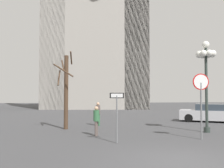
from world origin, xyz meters
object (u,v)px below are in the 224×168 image
(pedestrian_walking, at_px, (98,112))
(pedestrian_standing, at_px, (96,118))
(one_way_arrow_sign, at_px, (117,111))
(bare_tree, at_px, (66,90))
(stop_sign, at_px, (201,93))
(parked_car_near_silver, at_px, (210,113))
(street_lamp, at_px, (206,63))
(cathedral, at_px, (96,36))

(pedestrian_walking, relative_size, pedestrian_standing, 1.05)
(one_way_arrow_sign, height_order, pedestrian_standing, one_way_arrow_sign)
(bare_tree, distance_m, pedestrian_standing, 3.67)
(stop_sign, relative_size, parked_car_near_silver, 0.66)
(bare_tree, xyz_separation_m, pedestrian_standing, (1.79, -2.80, -1.56))
(pedestrian_walking, bearing_deg, parked_car_near_silver, 9.26)
(stop_sign, height_order, one_way_arrow_sign, stop_sign)
(one_way_arrow_sign, relative_size, pedestrian_walking, 1.38)
(street_lamp, distance_m, bare_tree, 8.69)
(stop_sign, relative_size, one_way_arrow_sign, 1.42)
(pedestrian_walking, bearing_deg, stop_sign, -52.00)
(one_way_arrow_sign, distance_m, parked_car_near_silver, 11.81)
(stop_sign, distance_m, pedestrian_walking, 7.73)
(one_way_arrow_sign, height_order, bare_tree, bare_tree)
(one_way_arrow_sign, bearing_deg, pedestrian_standing, 110.92)
(street_lamp, bearing_deg, one_way_arrow_sign, -155.51)
(stop_sign, relative_size, street_lamp, 0.60)
(bare_tree, height_order, pedestrian_standing, bare_tree)
(cathedral, xyz_separation_m, pedestrian_standing, (-1.50, -27.41, -10.95))
(parked_car_near_silver, bearing_deg, pedestrian_walking, -170.74)
(bare_tree, bearing_deg, pedestrian_walking, 35.41)
(cathedral, xyz_separation_m, one_way_arrow_sign, (-0.69, -29.52, -10.44))
(parked_car_near_silver, distance_m, pedestrian_standing, 11.17)
(cathedral, distance_m, street_lamp, 28.51)
(cathedral, height_order, bare_tree, cathedral)
(cathedral, xyz_separation_m, street_lamp, (4.95, -26.95, -7.87))
(stop_sign, height_order, street_lamp, street_lamp)
(pedestrian_standing, bearing_deg, one_way_arrow_sign, -69.08)
(cathedral, height_order, street_lamp, cathedral)
(street_lamp, distance_m, parked_car_near_silver, 7.03)
(stop_sign, distance_m, street_lamp, 3.09)
(cathedral, bearing_deg, parked_car_near_silver, -69.59)
(cathedral, relative_size, parked_car_near_silver, 8.33)
(cathedral, xyz_separation_m, parked_car_near_silver, (8.03, -21.59, -11.20))
(cathedral, relative_size, street_lamp, 7.64)
(bare_tree, distance_m, parked_car_near_silver, 11.86)
(one_way_arrow_sign, xyz_separation_m, parked_car_near_silver, (8.72, 7.93, -0.76))
(bare_tree, relative_size, pedestrian_standing, 3.16)
(stop_sign, bearing_deg, pedestrian_walking, 128.00)
(street_lamp, height_order, bare_tree, street_lamp)
(one_way_arrow_sign, xyz_separation_m, pedestrian_standing, (-0.81, 2.11, -0.50))
(parked_car_near_silver, bearing_deg, street_lamp, -119.92)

